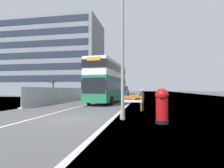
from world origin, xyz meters
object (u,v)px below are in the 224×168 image
Objects in this scene: car_oncoming_near at (124,92)px; pedestrian_at_kerb at (142,100)px; lamppost_foreground at (122,43)px; roadworks_barrier at (132,102)px; car_receding_mid at (114,92)px; red_pillar_postbox at (162,104)px; car_receding_far at (118,91)px; double_decker_bus at (108,82)px.

pedestrian_at_kerb is at bearing -80.70° from car_oncoming_near.
car_oncoming_near is at bearing 96.16° from lamppost_foreground.
lamppost_foreground is at bearing -83.84° from car_oncoming_near.
roadworks_barrier is at bearing -82.38° from car_oncoming_near.
lamppost_foreground is 38.94m from car_receding_mid.
car_receding_far is (-9.15, 46.58, 0.09)m from red_pillar_postbox.
red_pillar_postbox is 0.38× the size of car_oncoming_near.
red_pillar_postbox is at bearing -79.28° from pedestrian_at_kerb.
car_receding_far is at bearing 96.47° from double_decker_bus.
lamppost_foreground is 5.92m from pedestrian_at_kerb.
double_decker_bus is at bearing 114.13° from roadworks_barrier.
lamppost_foreground is 6.03× the size of roadworks_barrier.
car_receding_far is (-7.38, 41.75, 0.30)m from roadworks_barrier.
lamppost_foreground is 2.10× the size of car_receding_far.
red_pillar_postbox is 33.08m from car_oncoming_near.
roadworks_barrier is at bearing -77.99° from car_receding_mid.
lamppost_foreground is 46.39m from car_receding_far.
double_decker_bus is 6.07× the size of red_pillar_postbox.
car_receding_far reaches higher than pedestrian_at_kerb.
roadworks_barrier is 0.36× the size of car_receding_mid.
lamppost_foreground reaches higher than double_decker_bus.
lamppost_foreground reaches higher than roadworks_barrier.
lamppost_foreground is 2.20× the size of car_receding_mid.
double_decker_bus is at bearing 105.31° from lamppost_foreground.
double_decker_bus is 2.43× the size of car_receding_far.
pedestrian_at_kerb is (0.72, 0.71, 0.11)m from roadworks_barrier.
car_oncoming_near reaches higher than red_pillar_postbox.
car_receding_mid is at bearing 103.04° from red_pillar_postbox.
car_oncoming_near is (-3.72, 27.79, 0.36)m from roadworks_barrier.
red_pillar_postbox is 40.05m from car_receding_mid.
car_oncoming_near is 27.44m from pedestrian_at_kerb.
pedestrian_at_kerb reaches higher than roadworks_barrier.
double_decker_bus is 13.91m from red_pillar_postbox.
pedestrian_at_kerb is (7.99, -33.47, -0.18)m from car_receding_mid.
car_oncoming_near is at bearing 99.54° from red_pillar_postbox.
car_oncoming_near is at bearing -60.91° from car_receding_mid.
double_decker_bus is 1.16× the size of lamppost_foreground.
double_decker_bus reaches higher than red_pillar_postbox.
double_decker_bus reaches higher than car_oncoming_near.
lamppost_foreground is 5.24× the size of red_pillar_postbox.
double_decker_bus is at bearing -89.51° from car_oncoming_near.
car_oncoming_near is 2.66× the size of pedestrian_at_kerb.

